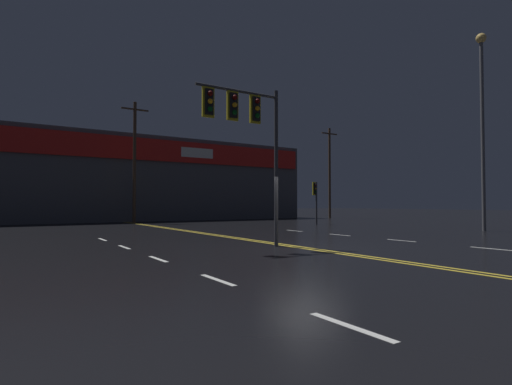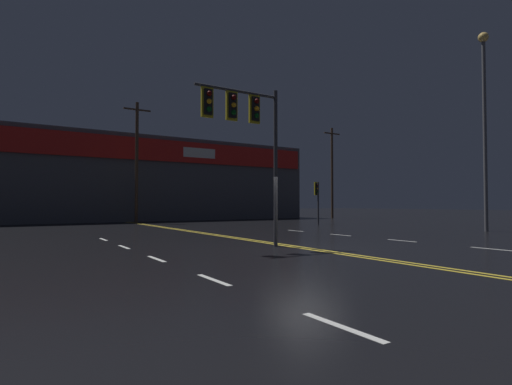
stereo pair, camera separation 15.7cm
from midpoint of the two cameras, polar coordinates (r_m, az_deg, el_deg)
ground_plane at (r=14.02m, az=7.16°, el=-7.88°), size 200.00×200.00×0.00m
road_markings at (r=13.65m, az=14.48°, el=-7.99°), size 15.45×60.00×0.01m
traffic_signal_median at (r=13.89m, az=-1.51°, el=10.25°), size 3.23×0.36×5.62m
traffic_signal_corner_northeast at (r=30.20m, az=8.89°, el=-0.11°), size 0.42×0.36×3.18m
streetlight_near_left at (r=26.48m, az=29.99°, el=10.56°), size 0.56×0.56×11.29m
building_backdrop at (r=40.47m, az=-19.39°, el=1.70°), size 36.91×10.23×7.64m
utility_pole_row at (r=33.87m, az=-16.86°, el=4.64°), size 44.52×0.26×10.30m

